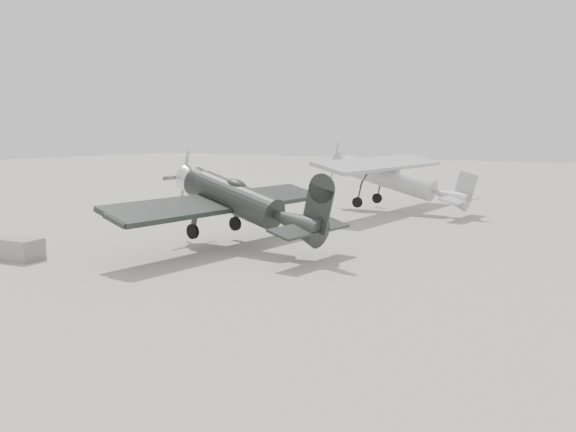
% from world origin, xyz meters
% --- Properties ---
extents(ground, '(160.00, 160.00, 0.00)m').
position_xyz_m(ground, '(0.00, 0.00, 0.00)').
color(ground, gray).
rests_on(ground, ground).
extents(lowwing_monoplane, '(7.72, 10.82, 3.48)m').
position_xyz_m(lowwing_monoplane, '(-0.85, 3.12, 1.84)').
color(lowwing_monoplane, black).
rests_on(lowwing_monoplane, ground).
extents(highwing_monoplane, '(8.76, 12.35, 3.50)m').
position_xyz_m(highwing_monoplane, '(-0.04, 16.20, 2.19)').
color(highwing_monoplane, gray).
rests_on(highwing_monoplane, ground).
extents(equipment_block, '(1.67, 1.18, 0.78)m').
position_xyz_m(equipment_block, '(-6.55, -2.75, 0.39)').
color(equipment_block, slate).
rests_on(equipment_block, ground).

